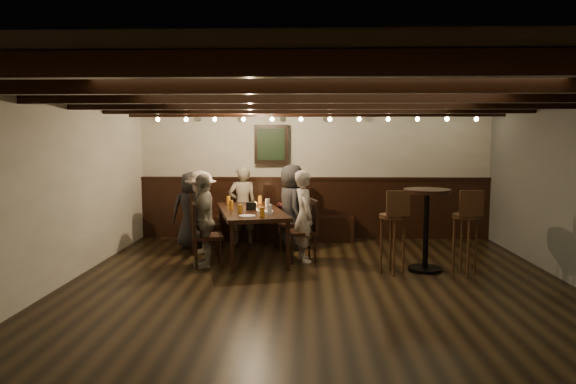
{
  "coord_description": "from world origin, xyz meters",
  "views": [
    {
      "loc": [
        -0.16,
        -6.06,
        1.86
      ],
      "look_at": [
        -0.42,
        1.3,
        1.09
      ],
      "focal_mm": 32.0,
      "sensor_mm": 36.0,
      "label": 1
    }
  ],
  "objects_px": {
    "person_left_far": "(204,220)",
    "person_right_near": "(291,207)",
    "person_bench_centre": "(243,205)",
    "bar_stool_left": "(393,243)",
    "chair_left_near": "(203,235)",
    "person_right_far": "(304,216)",
    "chair_left_far": "(206,247)",
    "person_bench_right": "(294,208)",
    "bar_stool_right": "(465,243)",
    "person_left_near": "(201,212)",
    "person_bench_left": "(191,210)",
    "chair_right_far": "(302,243)",
    "dining_table": "(251,213)",
    "chair_right_near": "(290,232)",
    "high_top_table": "(426,217)"
  },
  "relations": [
    {
      "from": "person_bench_centre",
      "to": "chair_right_far",
      "type": "bearing_deg",
      "value": 115.64
    },
    {
      "from": "person_left_far",
      "to": "bar_stool_right",
      "type": "height_order",
      "value": "person_left_far"
    },
    {
      "from": "chair_left_near",
      "to": "chair_right_far",
      "type": "relative_size",
      "value": 1.05
    },
    {
      "from": "chair_left_near",
      "to": "person_bench_left",
      "type": "bearing_deg",
      "value": -158.29
    },
    {
      "from": "chair_left_near",
      "to": "person_bench_centre",
      "type": "distance_m",
      "value": 1.02
    },
    {
      "from": "chair_left_far",
      "to": "chair_left_near",
      "type": "bearing_deg",
      "value": -179.92
    },
    {
      "from": "person_bench_centre",
      "to": "bar_stool_right",
      "type": "bearing_deg",
      "value": 135.69
    },
    {
      "from": "bar_stool_left",
      "to": "chair_right_far",
      "type": "bearing_deg",
      "value": 138.91
    },
    {
      "from": "person_left_near",
      "to": "person_right_far",
      "type": "height_order",
      "value": "person_right_far"
    },
    {
      "from": "chair_right_near",
      "to": "person_left_far",
      "type": "height_order",
      "value": "person_left_far"
    },
    {
      "from": "person_bench_right",
      "to": "person_left_near",
      "type": "relative_size",
      "value": 0.94
    },
    {
      "from": "chair_left_far",
      "to": "person_right_far",
      "type": "distance_m",
      "value": 1.52
    },
    {
      "from": "chair_left_near",
      "to": "person_left_far",
      "type": "bearing_deg",
      "value": -1.86
    },
    {
      "from": "chair_right_near",
      "to": "person_bench_left",
      "type": "bearing_deg",
      "value": 74.47
    },
    {
      "from": "person_left_near",
      "to": "bar_stool_left",
      "type": "xyz_separation_m",
      "value": [
        2.89,
        -1.21,
        -0.24
      ]
    },
    {
      "from": "dining_table",
      "to": "bar_stool_right",
      "type": "xyz_separation_m",
      "value": [
        3.05,
        -0.9,
        -0.26
      ]
    },
    {
      "from": "person_bench_right",
      "to": "person_right_near",
      "type": "bearing_deg",
      "value": 71.57
    },
    {
      "from": "bar_stool_right",
      "to": "person_bench_centre",
      "type": "bearing_deg",
      "value": 145.04
    },
    {
      "from": "dining_table",
      "to": "chair_right_near",
      "type": "height_order",
      "value": "chair_right_near"
    },
    {
      "from": "chair_right_near",
      "to": "chair_left_far",
      "type": "bearing_deg",
      "value": 122.02
    },
    {
      "from": "dining_table",
      "to": "high_top_table",
      "type": "bearing_deg",
      "value": -30.48
    },
    {
      "from": "bar_stool_left",
      "to": "person_right_far",
      "type": "bearing_deg",
      "value": 138.07
    },
    {
      "from": "person_left_near",
      "to": "bar_stool_left",
      "type": "relative_size",
      "value": 1.15
    },
    {
      "from": "bar_stool_left",
      "to": "chair_left_near",
      "type": "bearing_deg",
      "value": 145.07
    },
    {
      "from": "chair_left_near",
      "to": "person_bench_centre",
      "type": "bearing_deg",
      "value": 129.77
    },
    {
      "from": "high_top_table",
      "to": "bar_stool_right",
      "type": "relative_size",
      "value": 0.99
    },
    {
      "from": "chair_left_near",
      "to": "person_right_far",
      "type": "bearing_deg",
      "value": 58.54
    },
    {
      "from": "chair_right_far",
      "to": "bar_stool_left",
      "type": "bearing_deg",
      "value": -133.3
    },
    {
      "from": "person_bench_left",
      "to": "person_bench_centre",
      "type": "distance_m",
      "value": 0.91
    },
    {
      "from": "chair_left_far",
      "to": "person_bench_right",
      "type": "height_order",
      "value": "person_bench_right"
    },
    {
      "from": "high_top_table",
      "to": "bar_stool_left",
      "type": "height_order",
      "value": "bar_stool_left"
    },
    {
      "from": "person_right_near",
      "to": "chair_left_near",
      "type": "bearing_deg",
      "value": 90.0
    },
    {
      "from": "chair_left_far",
      "to": "bar_stool_left",
      "type": "xyz_separation_m",
      "value": [
        2.64,
        -0.34,
        0.15
      ]
    },
    {
      "from": "person_bench_centre",
      "to": "person_left_far",
      "type": "xyz_separation_m",
      "value": [
        -0.36,
        -1.64,
        -0.01
      ]
    },
    {
      "from": "chair_left_near",
      "to": "bar_stool_left",
      "type": "height_order",
      "value": "bar_stool_left"
    },
    {
      "from": "person_bench_centre",
      "to": "person_right_near",
      "type": "relative_size",
      "value": 0.97
    },
    {
      "from": "person_left_near",
      "to": "person_right_far",
      "type": "bearing_deg",
      "value": 59.04
    },
    {
      "from": "person_left_far",
      "to": "person_right_near",
      "type": "height_order",
      "value": "person_right_near"
    },
    {
      "from": "person_left_near",
      "to": "person_right_near",
      "type": "height_order",
      "value": "person_right_near"
    },
    {
      "from": "person_left_far",
      "to": "bar_stool_left",
      "type": "relative_size",
      "value": 1.16
    },
    {
      "from": "person_right_near",
      "to": "person_right_far",
      "type": "bearing_deg",
      "value": -180.0
    },
    {
      "from": "person_bench_left",
      "to": "person_left_far",
      "type": "relative_size",
      "value": 0.96
    },
    {
      "from": "person_left_near",
      "to": "bar_stool_right",
      "type": "xyz_separation_m",
      "value": [
        3.89,
        -1.16,
        -0.24
      ]
    },
    {
      "from": "bar_stool_right",
      "to": "high_top_table",
      "type": "bearing_deg",
      "value": 157.84
    },
    {
      "from": "person_bench_right",
      "to": "person_bench_left",
      "type": "bearing_deg",
      "value": 0.0
    },
    {
      "from": "bar_stool_right",
      "to": "chair_left_near",
      "type": "bearing_deg",
      "value": 158.42
    },
    {
      "from": "chair_left_near",
      "to": "high_top_table",
      "type": "height_order",
      "value": "high_top_table"
    },
    {
      "from": "person_bench_right",
      "to": "person_left_near",
      "type": "bearing_deg",
      "value": 15.26
    },
    {
      "from": "chair_right_near",
      "to": "person_left_far",
      "type": "xyz_separation_m",
      "value": [
        -1.2,
        -1.23,
        0.4
      ]
    },
    {
      "from": "dining_table",
      "to": "person_bench_left",
      "type": "distance_m",
      "value": 1.27
    }
  ]
}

